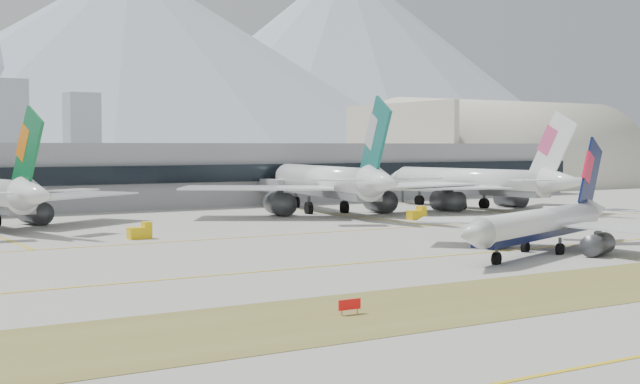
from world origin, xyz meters
TOP-DOWN VIEW (x-y plane):
  - ground at (0.00, 0.00)m, footprint 3000.00×3000.00m
  - taxiing_airliner at (26.03, -9.27)m, footprint 45.46×38.44m
  - widebody_cathay at (38.15, 63.88)m, footprint 66.13×65.57m
  - widebody_china_air at (74.04, 57.77)m, footprint 61.05×59.95m
  - terminal at (0.00, 114.84)m, footprint 280.00×43.10m
  - hangar at (154.56, 135.00)m, footprint 91.00×60.00m
  - hold_sign_left at (-20.93, -32.00)m, footprint 2.20×0.15m
  - gse_b at (-13.87, 36.54)m, footprint 3.55×2.00m
  - gse_c at (44.91, 42.34)m, footprint 3.55×2.00m

SIDE VIEW (x-z plane):
  - ground at x=0.00m, z-range 0.00..0.00m
  - hangar at x=154.56m, z-range -29.86..30.14m
  - hold_sign_left at x=-20.93m, z-range 0.20..1.55m
  - gse_b at x=-13.87m, z-range -0.25..2.35m
  - gse_c at x=44.91m, z-range -0.25..2.35m
  - taxiing_airliner at x=26.03m, z-range -4.13..11.81m
  - widebody_china_air at x=74.04m, z-range -5.11..16.72m
  - widebody_cathay at x=38.15m, z-range -5.61..18.36m
  - terminal at x=0.00m, z-range 0.00..15.00m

